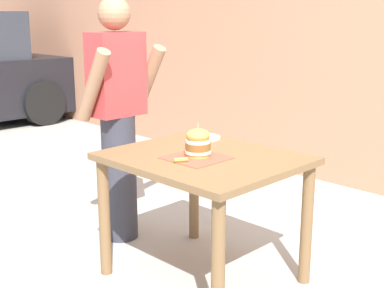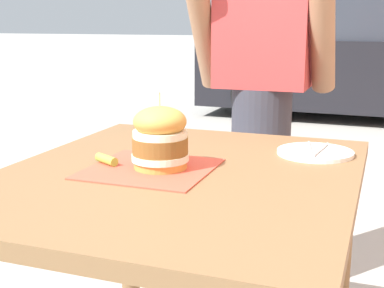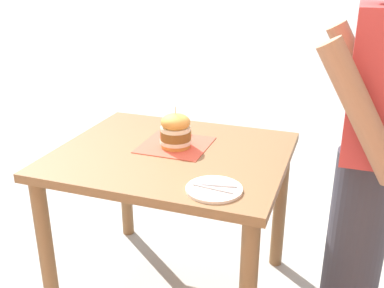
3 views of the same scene
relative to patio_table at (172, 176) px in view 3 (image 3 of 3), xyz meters
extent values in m
plane|color=#ADAAA3|center=(0.00, 0.00, -0.65)|extent=(80.00, 80.00, 0.00)
cube|color=brown|center=(0.00, 0.00, 0.11)|extent=(0.90, 1.06, 0.04)
cylinder|color=brown|center=(-0.39, -0.47, -0.28)|extent=(0.07, 0.07, 0.74)
cylinder|color=brown|center=(0.39, -0.47, -0.28)|extent=(0.07, 0.07, 0.74)
cylinder|color=brown|center=(-0.39, 0.47, -0.28)|extent=(0.07, 0.07, 0.74)
cube|color=#D64C38|center=(-0.08, -0.01, 0.13)|extent=(0.32, 0.32, 0.00)
cylinder|color=gold|center=(-0.05, 0.00, 0.14)|extent=(0.14, 0.14, 0.02)
cylinder|color=silver|center=(-0.05, 0.00, 0.16)|extent=(0.15, 0.15, 0.02)
cylinder|color=brown|center=(-0.05, 0.00, 0.19)|extent=(0.15, 0.15, 0.04)
cylinder|color=silver|center=(-0.05, 0.00, 0.22)|extent=(0.14, 0.14, 0.02)
ellipsoid|color=gold|center=(-0.05, 0.00, 0.25)|extent=(0.14, 0.14, 0.08)
cylinder|color=#D1B77F|center=(-0.05, 0.00, 0.30)|extent=(0.00, 0.00, 0.05)
cylinder|color=#8EA83D|center=(-0.20, -0.02, 0.14)|extent=(0.08, 0.06, 0.02)
cylinder|color=white|center=(0.31, 0.30, 0.13)|extent=(0.22, 0.22, 0.01)
cylinder|color=silver|center=(0.29, 0.30, 0.14)|extent=(0.04, 0.17, 0.01)
cylinder|color=silver|center=(0.32, 0.30, 0.14)|extent=(0.03, 0.17, 0.01)
cylinder|color=#33333D|center=(0.02, 0.85, -0.20)|extent=(0.24, 0.24, 0.90)
cube|color=#B73838|center=(0.02, 0.85, 0.53)|extent=(0.36, 0.22, 0.56)
cylinder|color=#9E7051|center=(-0.21, 0.79, 0.48)|extent=(0.09, 0.34, 0.50)
cylinder|color=#9E7051|center=(0.25, 0.79, 0.48)|extent=(0.09, 0.34, 0.50)
camera|label=1|loc=(-2.17, -2.07, 0.94)|focal=50.00mm
camera|label=2|loc=(0.49, -1.24, 0.51)|focal=50.00mm
camera|label=3|loc=(1.78, 0.73, 0.93)|focal=42.00mm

